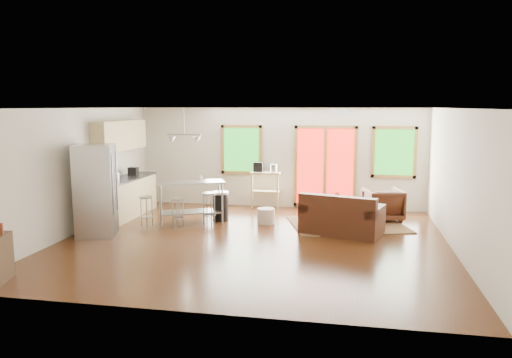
% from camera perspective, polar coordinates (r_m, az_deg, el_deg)
% --- Properties ---
extents(floor, '(7.50, 7.00, 0.02)m').
position_cam_1_polar(floor, '(9.90, -0.33, -7.19)').
color(floor, '#31180A').
rests_on(floor, ground).
extents(ceiling, '(7.50, 7.00, 0.02)m').
position_cam_1_polar(ceiling, '(9.54, -0.34, 8.15)').
color(ceiling, silver).
rests_on(ceiling, ground).
extents(back_wall, '(7.50, 0.02, 2.60)m').
position_cam_1_polar(back_wall, '(13.07, 2.67, 2.44)').
color(back_wall, beige).
rests_on(back_wall, ground).
extents(left_wall, '(0.02, 7.00, 2.60)m').
position_cam_1_polar(left_wall, '(11.00, -19.93, 0.83)').
color(left_wall, beige).
rests_on(left_wall, ground).
extents(right_wall, '(0.02, 7.00, 2.60)m').
position_cam_1_polar(right_wall, '(9.64, 22.15, -0.28)').
color(right_wall, beige).
rests_on(right_wall, ground).
extents(front_wall, '(7.50, 0.02, 2.60)m').
position_cam_1_polar(front_wall, '(6.28, -6.62, -4.05)').
color(front_wall, beige).
rests_on(front_wall, ground).
extents(window_left, '(1.10, 0.05, 1.30)m').
position_cam_1_polar(window_left, '(13.18, -1.67, 3.37)').
color(window_left, '#165314').
rests_on(window_left, back_wall).
extents(french_doors, '(1.60, 0.05, 2.10)m').
position_cam_1_polar(french_doors, '(12.92, 7.90, 1.41)').
color(french_doors, '#AB1910').
rests_on(french_doors, back_wall).
extents(window_right, '(1.10, 0.05, 1.30)m').
position_cam_1_polar(window_right, '(12.91, 15.51, 2.96)').
color(window_right, '#165314').
rests_on(window_right, back_wall).
extents(rug, '(2.89, 2.52, 0.02)m').
position_cam_1_polar(rug, '(11.41, 10.36, -5.13)').
color(rug, '#476038').
rests_on(rug, floor).
extents(loveseat, '(1.80, 1.33, 0.86)m').
position_cam_1_polar(loveseat, '(10.52, 9.72, -4.43)').
color(loveseat, black).
rests_on(loveseat, floor).
extents(coffee_table, '(1.00, 0.71, 0.37)m').
position_cam_1_polar(coffee_table, '(11.29, 11.51, -3.73)').
color(coffee_table, '#312010').
rests_on(coffee_table, floor).
extents(armchair, '(0.98, 0.94, 0.83)m').
position_cam_1_polar(armchair, '(11.92, 14.30, -2.69)').
color(armchair, black).
rests_on(armchair, floor).
extents(ottoman, '(0.77, 0.77, 0.39)m').
position_cam_1_polar(ottoman, '(12.02, 7.26, -3.47)').
color(ottoman, black).
rests_on(ottoman, floor).
extents(pouf, '(0.49, 0.49, 0.35)m').
position_cam_1_polar(pouf, '(11.32, 1.16, -4.25)').
color(pouf, beige).
rests_on(pouf, floor).
extents(vase, '(0.18, 0.19, 0.30)m').
position_cam_1_polar(vase, '(11.57, 9.26, -2.39)').
color(vase, silver).
rests_on(vase, coffee_table).
extents(book, '(0.21, 0.06, 0.28)m').
position_cam_1_polar(book, '(11.41, 13.03, -2.49)').
color(book, maroon).
rests_on(book, coffee_table).
extents(cabinets, '(0.64, 2.24, 2.30)m').
position_cam_1_polar(cabinets, '(12.40, -14.75, 0.12)').
color(cabinets, tan).
rests_on(cabinets, floor).
extents(refrigerator, '(0.93, 0.91, 1.88)m').
position_cam_1_polar(refrigerator, '(10.68, -17.80, -1.23)').
color(refrigerator, '#B7BABC').
rests_on(refrigerator, floor).
extents(island, '(1.62, 1.16, 0.95)m').
position_cam_1_polar(island, '(11.41, -7.45, -1.76)').
color(island, '#B7BABC').
rests_on(island, floor).
extents(cup, '(0.13, 0.12, 0.11)m').
position_cam_1_polar(cup, '(11.70, -6.44, 0.25)').
color(cup, silver).
rests_on(cup, island).
extents(bar_stool_a, '(0.41, 0.41, 0.66)m').
position_cam_1_polar(bar_stool_a, '(11.32, -12.41, -2.80)').
color(bar_stool_a, '#B7BABC').
rests_on(bar_stool_a, floor).
extents(bar_stool_b, '(0.37, 0.37, 0.64)m').
position_cam_1_polar(bar_stool_b, '(11.08, -8.93, -3.02)').
color(bar_stool_b, '#B7BABC').
rests_on(bar_stool_b, floor).
extents(bar_stool_c, '(0.38, 0.38, 0.72)m').
position_cam_1_polar(bar_stool_c, '(11.23, -5.39, -2.49)').
color(bar_stool_c, '#B7BABC').
rests_on(bar_stool_c, floor).
extents(trash_can, '(0.46, 0.46, 0.68)m').
position_cam_1_polar(trash_can, '(11.62, -4.06, -3.09)').
color(trash_can, black).
rests_on(trash_can, floor).
extents(kitchen_cart, '(0.79, 0.51, 1.19)m').
position_cam_1_polar(kitchen_cart, '(13.01, 1.06, 0.27)').
color(kitchen_cart, tan).
rests_on(kitchen_cart, floor).
extents(ceiling_flush, '(0.35, 0.35, 0.12)m').
position_cam_1_polar(ceiling_flush, '(9.96, 9.49, 7.59)').
color(ceiling_flush, white).
rests_on(ceiling_flush, ceiling).
extents(pendant_light, '(0.80, 0.18, 0.79)m').
position_cam_1_polar(pendant_light, '(11.51, -8.21, 4.55)').
color(pendant_light, gray).
rests_on(pendant_light, ceiling).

